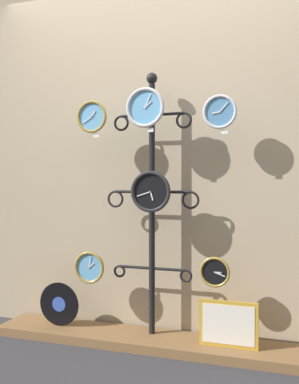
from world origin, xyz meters
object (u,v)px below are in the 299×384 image
clock_top_left (92,117)px  picture_frame (228,324)px  clock_middle_center (151,192)px  vinyl_record (59,304)px  display_stand (152,252)px  clock_top_right (220,112)px  clock_bottom_right (215,272)px  clock_bottom_left (90,267)px  clock_top_center (145,108)px

clock_top_left → picture_frame: 1.63m
clock_middle_center → vinyl_record: size_ratio=0.88×
display_stand → clock_top_right: (0.47, -0.07, 0.92)m
clock_bottom_right → picture_frame: clock_bottom_right is taller
clock_bottom_left → clock_top_left: bearing=-18.2°
clock_top_right → clock_bottom_left: size_ratio=0.96×
display_stand → clock_top_left: display_stand is taller
display_stand → clock_top_center: bearing=-94.4°
clock_bottom_right → vinyl_record: bearing=178.6°
clock_middle_center → display_stand: bearing=104.4°
clock_top_center → clock_middle_center: clock_top_center is taller
clock_bottom_left → clock_bottom_right: bearing=-0.3°
clock_top_center → clock_top_right: 0.49m
clock_top_left → clock_bottom_left: clock_top_left is taller
clock_top_center → clock_bottom_left: size_ratio=1.18×
clock_top_right → vinyl_record: 1.75m
picture_frame → clock_top_center: bearing=-178.1°
vinyl_record → picture_frame: 1.22m
clock_top_right → clock_middle_center: size_ratio=0.79×
display_stand → picture_frame: (0.54, -0.09, -0.41)m
display_stand → clock_middle_center: display_stand is taller
vinyl_record → picture_frame: (1.22, -0.03, -0.01)m
display_stand → clock_bottom_left: display_stand is taller
clock_top_right → clock_bottom_left: clock_top_right is taller
picture_frame → clock_middle_center: bearing=-179.7°
clock_bottom_left → clock_bottom_right: (0.88, -0.00, 0.03)m
clock_top_right → picture_frame: bearing=-15.5°
display_stand → picture_frame: size_ratio=4.98×
clock_top_right → clock_top_center: bearing=-175.8°
clock_top_center → clock_middle_center: 0.55m
clock_top_left → clock_bottom_left: bearing=161.8°
clock_top_center → clock_bottom_right: size_ratio=1.36×
clock_top_left → picture_frame: bearing=0.4°
clock_bottom_left → clock_middle_center: bearing=-0.7°
clock_top_center → clock_bottom_right: clock_top_center is taller
display_stand → clock_top_center: size_ratio=6.92×
display_stand → clock_bottom_left: bearing=-168.4°
display_stand → vinyl_record: 0.79m
clock_top_left → clock_top_center: clock_top_center is taller
clock_bottom_left → vinyl_record: size_ratio=0.72×
clock_top_left → clock_top_center: bearing=-1.8°
clock_top_center → vinyl_record: bearing=176.2°
clock_top_left → vinyl_record: bearing=173.6°
picture_frame → display_stand: bearing=170.4°
display_stand → vinyl_record: display_stand is taller
clock_middle_center → vinyl_record: 1.08m
clock_bottom_right → picture_frame: (0.09, 0.00, -0.32)m
clock_middle_center → picture_frame: size_ratio=0.75×
clock_bottom_right → clock_top_center: bearing=-177.9°
clock_bottom_left → picture_frame: (0.96, -0.00, -0.30)m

